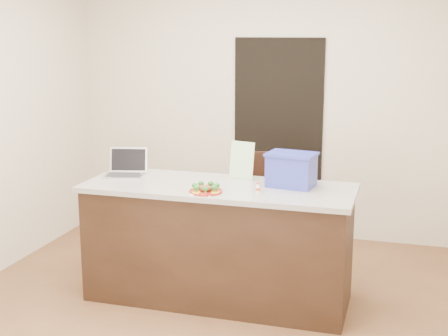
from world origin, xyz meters
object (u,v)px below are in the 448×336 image
(chair, at_px, (263,205))
(island, at_px, (218,242))
(blue_box, at_px, (291,170))
(plate, at_px, (206,191))
(yogurt_bottle, at_px, (258,188))
(laptop, at_px, (126,168))
(napkin, at_px, (203,193))

(chair, bearing_deg, island, -129.16)
(island, height_order, blue_box, blue_box)
(plate, bearing_deg, yogurt_bottle, 18.04)
(island, height_order, yogurt_bottle, yogurt_bottle)
(laptop, bearing_deg, chair, 16.93)
(chair, bearing_deg, blue_box, -82.89)
(napkin, relative_size, yogurt_bottle, 2.24)
(laptop, bearing_deg, blue_box, -12.69)
(napkin, xyz_separation_m, chair, (0.23, 0.96, -0.33))
(napkin, relative_size, chair, 0.14)
(blue_box, distance_m, chair, 0.81)
(yogurt_bottle, bearing_deg, chair, 100.03)
(island, xyz_separation_m, plate, (-0.02, -0.23, 0.47))
(napkin, height_order, yogurt_bottle, yogurt_bottle)
(island, xyz_separation_m, yogurt_bottle, (0.34, -0.11, 0.49))
(yogurt_bottle, bearing_deg, plate, -161.96)
(laptop, height_order, chair, laptop)
(yogurt_bottle, height_order, blue_box, blue_box)
(yogurt_bottle, relative_size, laptop, 0.19)
(plate, relative_size, chair, 0.23)
(island, xyz_separation_m, blue_box, (0.54, 0.12, 0.59))
(napkin, xyz_separation_m, blue_box, (0.57, 0.38, 0.13))
(yogurt_bottle, height_order, chair, chair)
(plate, xyz_separation_m, napkin, (-0.01, -0.03, -0.01))
(yogurt_bottle, bearing_deg, laptop, 169.08)
(island, distance_m, chair, 0.74)
(yogurt_bottle, distance_m, blue_box, 0.32)
(plate, bearing_deg, island, 83.89)
(island, distance_m, napkin, 0.53)
(chair, bearing_deg, yogurt_bottle, -103.70)
(island, height_order, plate, plate)
(island, xyz_separation_m, chair, (0.19, 0.70, 0.13))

